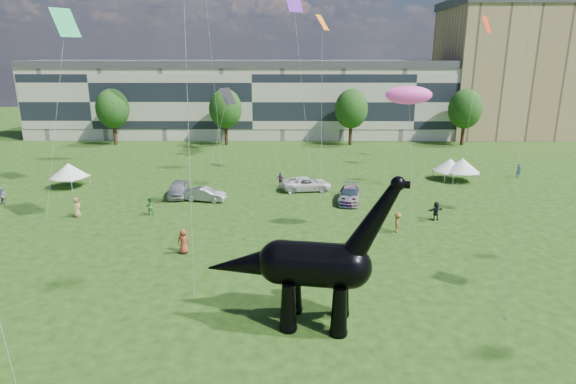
{
  "coord_description": "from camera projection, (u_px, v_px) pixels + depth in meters",
  "views": [
    {
      "loc": [
        -1.4,
        -23.88,
        14.18
      ],
      "look_at": [
        -1.67,
        8.0,
        5.0
      ],
      "focal_mm": 30.0,
      "sensor_mm": 36.0,
      "label": 1
    }
  ],
  "objects": [
    {
      "name": "terrace_row",
      "position": [
        255.0,
        102.0,
        84.84
      ],
      "size": [
        78.0,
        11.0,
        12.0
      ],
      "primitive_type": "cube",
      "color": "beige",
      "rests_on": "ground"
    },
    {
      "name": "gazebo_left",
      "position": [
        69.0,
        170.0,
        52.63
      ],
      "size": [
        4.82,
        4.82,
        2.7
      ],
      "rotation": [
        0.0,
        0.0,
        -0.29
      ],
      "color": "white",
      "rests_on": "ground"
    },
    {
      "name": "tree_far_right",
      "position": [
        465.0,
        106.0,
        75.84
      ],
      "size": [
        5.2,
        5.2,
        9.44
      ],
      "color": "#382314",
      "rests_on": "ground"
    },
    {
      "name": "ground",
      "position": [
        317.0,
        317.0,
        26.86
      ],
      "size": [
        220.0,
        220.0,
        0.0
      ],
      "primitive_type": "plane",
      "color": "#16330C",
      "rests_on": "ground"
    },
    {
      "name": "car_white",
      "position": [
        307.0,
        184.0,
        51.63
      ],
      "size": [
        5.53,
        3.11,
        1.46
      ],
      "primitive_type": "imported",
      "rotation": [
        0.0,
        0.0,
        1.71
      ],
      "color": "white",
      "rests_on": "ground"
    },
    {
      "name": "car_grey",
      "position": [
        205.0,
        194.0,
        47.97
      ],
      "size": [
        4.32,
        2.21,
        1.36
      ],
      "primitive_type": "imported",
      "rotation": [
        0.0,
        0.0,
        1.38
      ],
      "color": "gray",
      "rests_on": "ground"
    },
    {
      "name": "tree_mid_right",
      "position": [
        351.0,
        106.0,
        75.99
      ],
      "size": [
        5.2,
        5.2,
        9.44
      ],
      "color": "#382314",
      "rests_on": "ground"
    },
    {
      "name": "visitors",
      "position": [
        269.0,
        218.0,
        40.47
      ],
      "size": [
        55.87,
        40.25,
        1.88
      ],
      "color": "#408D38",
      "rests_on": "ground"
    },
    {
      "name": "gazebo_far",
      "position": [
        462.0,
        165.0,
        55.12
      ],
      "size": [
        3.96,
        3.96,
        2.7
      ],
      "rotation": [
        0.0,
        0.0,
        0.02
      ],
      "color": "white",
      "rests_on": "ground"
    },
    {
      "name": "gazebo_near",
      "position": [
        450.0,
        165.0,
        55.86
      ],
      "size": [
        4.29,
        4.29,
        2.5
      ],
      "rotation": [
        0.0,
        0.0,
        0.23
      ],
      "color": "white",
      "rests_on": "ground"
    },
    {
      "name": "dinosaur_sculpture",
      "position": [
        307.0,
        266.0,
        25.54
      ],
      "size": [
        10.79,
        3.62,
        8.78
      ],
      "rotation": [
        0.0,
        0.0,
        -0.16
      ],
      "color": "black",
      "rests_on": "ground"
    },
    {
      "name": "car_silver",
      "position": [
        178.0,
        189.0,
        49.5
      ],
      "size": [
        2.27,
        4.87,
        1.62
      ],
      "primitive_type": "imported",
      "rotation": [
        0.0,
        0.0,
        0.08
      ],
      "color": "silver",
      "rests_on": "ground"
    },
    {
      "name": "tree_mid_left",
      "position": [
        225.0,
        106.0,
        76.15
      ],
      "size": [
        5.2,
        5.2,
        9.44
      ],
      "color": "#382314",
      "rests_on": "ground"
    },
    {
      "name": "apartment_block",
      "position": [
        523.0,
        72.0,
        85.96
      ],
      "size": [
        28.0,
        18.0,
        22.0
      ],
      "primitive_type": "cube",
      "color": "tan",
      "rests_on": "ground"
    },
    {
      "name": "tree_far_left",
      "position": [
        112.0,
        105.0,
        76.29
      ],
      "size": [
        5.2,
        5.2,
        9.44
      ],
      "color": "#382314",
      "rests_on": "ground"
    },
    {
      "name": "car_dark",
      "position": [
        350.0,
        195.0,
        47.66
      ],
      "size": [
        2.85,
        5.35,
        1.48
      ],
      "primitive_type": "imported",
      "rotation": [
        0.0,
        0.0,
        -0.16
      ],
      "color": "#595960",
      "rests_on": "ground"
    }
  ]
}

